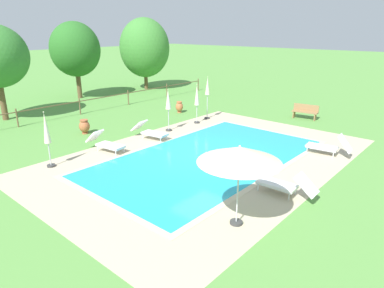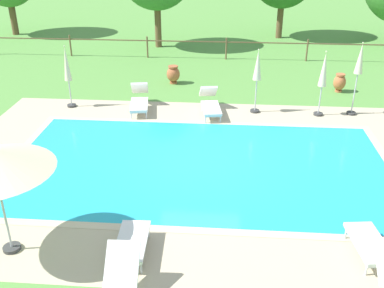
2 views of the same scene
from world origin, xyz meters
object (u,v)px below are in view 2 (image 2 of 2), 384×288
sun_lounger_north_far (139,100)px  terracotta_urn_by_tree (340,82)px  patio_umbrella_closed_row_mid_west (67,68)px  sun_lounger_north_mid (376,248)px  patio_umbrella_closed_row_centre (359,65)px  terracotta_urn_near_fence (173,74)px  sun_lounger_north_end (129,248)px  patio_umbrella_closed_row_mid_east (257,70)px  sun_lounger_north_near_steps (210,103)px  patio_umbrella_closed_row_west (323,74)px

sun_lounger_north_far → terracotta_urn_by_tree: bearing=18.7°
patio_umbrella_closed_row_mid_west → sun_lounger_north_mid: bearing=-42.3°
patio_umbrella_closed_row_centre → terracotta_urn_near_fence: (-6.61, 2.88, -1.37)m
sun_lounger_north_end → patio_umbrella_closed_row_mid_east: size_ratio=0.88×
sun_lounger_north_end → patio_umbrella_closed_row_mid_west: 9.06m
sun_lounger_north_near_steps → sun_lounger_north_end: 7.97m
terracotta_urn_near_fence → patio_umbrella_closed_row_centre: bearing=-23.5°
sun_lounger_north_near_steps → patio_umbrella_closed_row_west: 3.93m
sun_lounger_north_near_steps → patio_umbrella_closed_row_west: patio_umbrella_closed_row_west is taller
sun_lounger_north_near_steps → sun_lounger_north_far: bearing=177.0°
sun_lounger_north_near_steps → terracotta_urn_near_fence: 3.61m
sun_lounger_north_end → sun_lounger_north_mid: bearing=4.1°
terracotta_urn_near_fence → sun_lounger_north_end: bearing=-87.7°
patio_umbrella_closed_row_centre → patio_umbrella_closed_row_mid_west: bearing=-179.7°
patio_umbrella_closed_row_west → terracotta_urn_near_fence: bearing=150.7°
sun_lounger_north_far → patio_umbrella_closed_row_west: (6.29, 0.01, 1.12)m
terracotta_urn_near_fence → terracotta_urn_by_tree: 6.68m
terracotta_urn_by_tree → patio_umbrella_closed_row_mid_west: bearing=-166.5°
sun_lounger_north_far → patio_umbrella_closed_row_centre: (7.46, 0.19, 1.40)m
sun_lounger_north_mid → patio_umbrella_closed_row_centre: size_ratio=0.75×
sun_lounger_north_end → patio_umbrella_closed_row_mid_west: bearing=115.3°
patio_umbrella_closed_row_west → terracotta_urn_by_tree: size_ratio=3.10×
terracotta_urn_by_tree → sun_lounger_north_end: bearing=-120.5°
patio_umbrella_closed_row_mid_west → terracotta_urn_near_fence: (3.39, 2.93, -1.04)m
sun_lounger_north_near_steps → patio_umbrella_closed_row_mid_east: bearing=9.4°
patio_umbrella_closed_row_mid_east → terracotta_urn_near_fence: patio_umbrella_closed_row_mid_east is taller
sun_lounger_north_mid → terracotta_urn_near_fence: size_ratio=2.56×
sun_lounger_north_end → patio_umbrella_closed_row_west: patio_umbrella_closed_row_west is taller
sun_lounger_north_far → sun_lounger_north_near_steps: bearing=-3.0°
sun_lounger_north_far → terracotta_urn_by_tree: 7.93m
sun_lounger_north_near_steps → patio_umbrella_closed_row_mid_east: patio_umbrella_closed_row_mid_east is taller
sun_lounger_north_far → terracotta_urn_near_fence: 3.18m
patio_umbrella_closed_row_centre → terracotta_urn_by_tree: size_ratio=3.47×
sun_lounger_north_near_steps → patio_umbrella_closed_row_mid_west: bearing=177.0°
sun_lounger_north_far → patio_umbrella_closed_row_centre: size_ratio=0.79×
terracotta_urn_near_fence → terracotta_urn_by_tree: bearing=-4.5°
patio_umbrella_closed_row_mid_east → terracotta_urn_by_tree: size_ratio=3.09×
sun_lounger_north_mid → sun_lounger_north_far: sun_lounger_north_mid is taller
sun_lounger_north_near_steps → terracotta_urn_near_fence: bearing=117.7°
sun_lounger_north_mid → sun_lounger_north_far: bearing=128.2°
patio_umbrella_closed_row_mid_west → patio_umbrella_closed_row_centre: patio_umbrella_closed_row_centre is taller
sun_lounger_north_end → patio_umbrella_closed_row_centre: bearing=53.0°
terracotta_urn_near_fence → sun_lounger_north_far: bearing=-105.6°
patio_umbrella_closed_row_mid_east → sun_lounger_north_end: bearing=-109.0°
sun_lounger_north_mid → patio_umbrella_closed_row_west: (0.26, 7.68, 1.10)m
sun_lounger_north_mid → patio_umbrella_closed_row_mid_east: 8.12m
sun_lounger_north_near_steps → patio_umbrella_closed_row_centre: bearing=3.7°
sun_lounger_north_end → terracotta_urn_by_tree: sun_lounger_north_end is taller
terracotta_urn_near_fence → patio_umbrella_closed_row_mid_east: bearing=-42.1°
sun_lounger_north_near_steps → sun_lounger_north_end: sun_lounger_north_near_steps is taller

